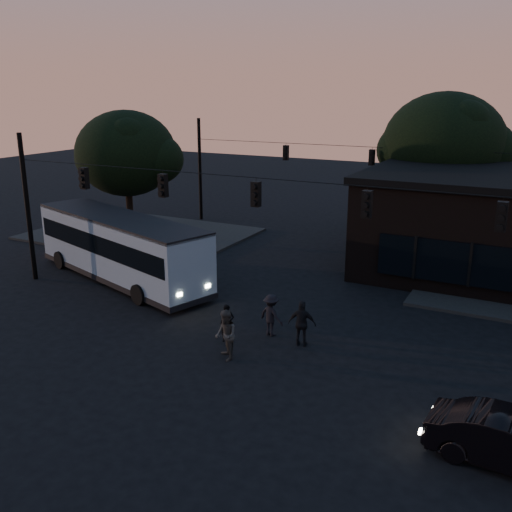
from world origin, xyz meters
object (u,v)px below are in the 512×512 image
at_px(bus, 120,245).
at_px(pedestrian_a, 227,323).
at_px(pedestrian_d, 271,315).
at_px(pedestrian_c, 302,324).
at_px(pedestrian_b, 226,335).

height_order(bus, pedestrian_a, bus).
bearing_deg(pedestrian_a, bus, 125.54).
height_order(pedestrian_a, pedestrian_d, pedestrian_d).
height_order(bus, pedestrian_c, bus).
xyz_separation_m(pedestrian_a, pedestrian_d, (1.27, 1.33, 0.10)).
bearing_deg(pedestrian_d, pedestrian_a, 62.15).
bearing_deg(pedestrian_d, pedestrian_c, -177.58).
bearing_deg(bus, pedestrian_d, 3.08).
relative_size(pedestrian_a, pedestrian_c, 0.83).
relative_size(bus, pedestrian_c, 6.66).
xyz_separation_m(pedestrian_c, pedestrian_d, (-1.48, 0.36, -0.06)).
bearing_deg(pedestrian_a, pedestrian_d, 16.46).
bearing_deg(pedestrian_d, bus, 1.04).
bearing_deg(pedestrian_b, pedestrian_c, 94.61).
bearing_deg(bus, pedestrian_a, -6.72).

